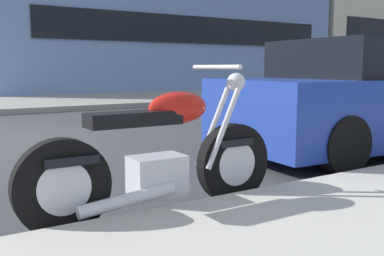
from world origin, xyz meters
name	(u,v)px	position (x,y,z in m)	size (l,w,h in m)	color
sidewalk_far_curb	(282,92)	(12.00, 6.62, 0.07)	(120.00, 5.00, 0.14)	gray
parking_stall_stripe	(63,210)	(0.00, -3.52, 0.00)	(0.12, 2.20, 0.01)	silver
parked_motorcycle	(160,159)	(0.58, -4.03, 0.43)	(2.05, 0.62, 1.12)	black
parked_car_behind_motorcycle	(371,99)	(4.21, -3.17, 0.68)	(4.29, 2.03, 1.44)	navy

